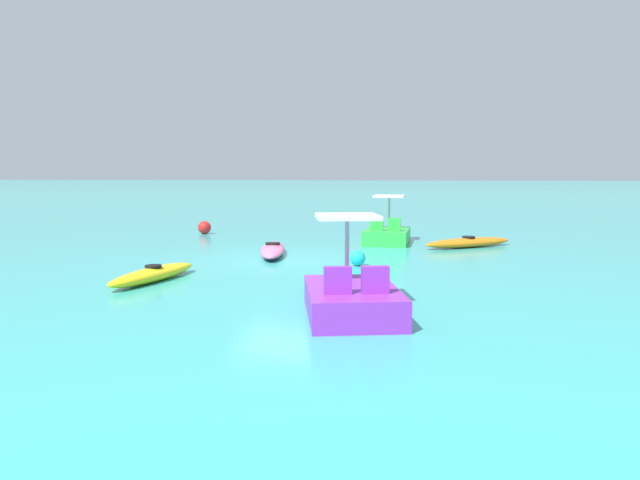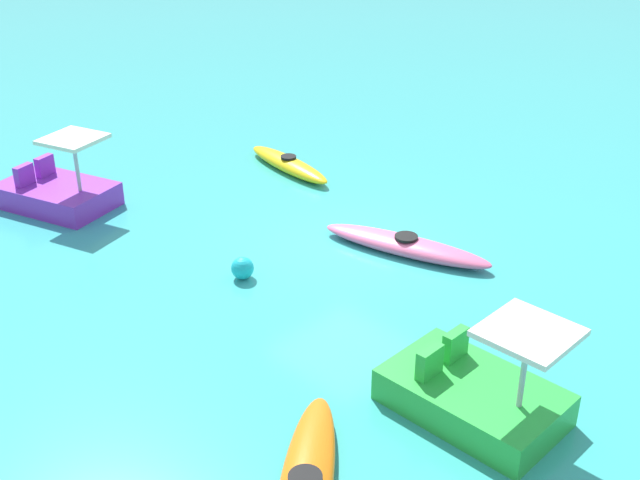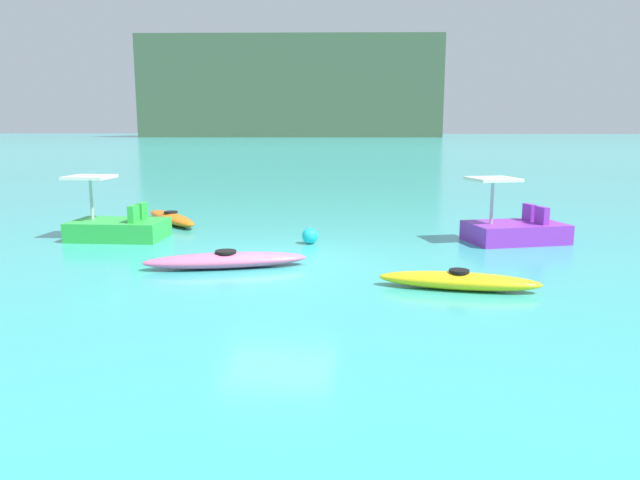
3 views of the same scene
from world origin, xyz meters
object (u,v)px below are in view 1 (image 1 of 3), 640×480
(kayak_yellow, at_px, (153,274))
(pedal_boat_green, at_px, (387,234))
(kayak_orange, at_px, (468,242))
(buoy_red, at_px, (204,227))
(pedal_boat_purple, at_px, (352,296))
(kayak_pink, at_px, (273,249))
(buoy_cyan, at_px, (358,258))

(kayak_yellow, height_order, pedal_boat_green, pedal_boat_green)
(kayak_yellow, xyz_separation_m, kayak_orange, (-7.97, 7.02, -0.00))
(kayak_orange, xyz_separation_m, pedal_boat_green, (-0.45, -2.78, 0.17))
(buoy_red, bearing_deg, pedal_boat_purple, 35.30)
(kayak_orange, bearing_deg, buoy_red, -100.10)
(kayak_orange, bearing_deg, kayak_pink, -60.39)
(buoy_red, bearing_deg, kayak_orange, 79.90)
(kayak_yellow, xyz_separation_m, kayak_pink, (-4.69, 1.25, 0.00))
(kayak_yellow, distance_m, pedal_boat_green, 9.43)
(kayak_orange, distance_m, pedal_boat_green, 2.83)
(kayak_orange, relative_size, pedal_boat_green, 1.25)
(kayak_yellow, relative_size, pedal_boat_green, 1.20)
(kayak_yellow, distance_m, pedal_boat_purple, 5.31)
(kayak_pink, bearing_deg, pedal_boat_green, 141.29)
(pedal_boat_green, relative_size, pedal_boat_purple, 0.90)
(pedal_boat_purple, relative_size, buoy_red, 5.14)
(pedal_boat_purple, bearing_deg, kayak_orange, 168.08)
(kayak_pink, height_order, pedal_boat_green, pedal_boat_green)
(kayak_orange, relative_size, pedal_boat_purple, 1.13)
(kayak_pink, bearing_deg, kayak_yellow, -14.91)
(kayak_yellow, height_order, kayak_pink, same)
(buoy_cyan, bearing_deg, buoy_red, -131.08)
(kayak_yellow, distance_m, buoy_red, 10.42)
(kayak_yellow, distance_m, kayak_pink, 4.85)
(buoy_cyan, bearing_deg, kayak_orange, 148.26)
(buoy_cyan, relative_size, buoy_red, 0.77)
(pedal_boat_green, height_order, pedal_boat_purple, same)
(kayak_yellow, bearing_deg, pedal_boat_green, 153.28)
(kayak_yellow, relative_size, buoy_red, 5.55)
(kayak_pink, distance_m, pedal_boat_purple, 7.62)
(kayak_yellow, height_order, pedal_boat_purple, pedal_boat_purple)
(buoy_cyan, distance_m, buoy_red, 10.02)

